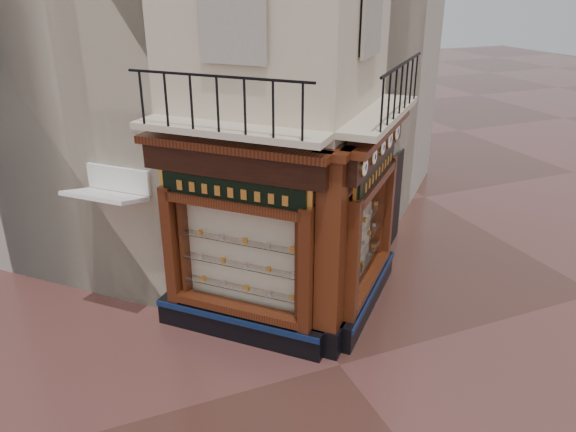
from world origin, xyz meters
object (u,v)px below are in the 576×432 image
awning (121,314)px  clock_c (382,147)px  signboard_left (232,191)px  clock_a (364,167)px  corner_pilaster (330,259)px  clock_e (396,131)px  signboard_right (376,171)px  clock_d (389,139)px  clock_b (374,156)px

awning → clock_c: bearing=-156.1°
signboard_left → clock_a: bearing=-163.0°
corner_pilaster → signboard_left: (-1.46, 1.01, 1.15)m
clock_e → signboard_right: (-0.91, -0.75, -0.52)m
clock_d → clock_c: bearing=180.0°
clock_a → clock_c: bearing=0.0°
clock_d → clock_e: clock_e is taller
clock_a → awning: size_ratio=0.23×
clock_d → awning: size_ratio=0.26×
corner_pilaster → awning: (-3.49, 2.78, -1.95)m
clock_c → signboard_left: 2.98m
signboard_right → clock_b: bearing=-171.5°
clock_d → clock_a: bearing=180.0°
clock_a → clock_d: (1.34, 1.34, -0.00)m
corner_pilaster → clock_c: 2.39m
awning → clock_b: bearing=-162.8°
clock_b → clock_e: (1.35, 1.35, -0.00)m
awning → signboard_right: size_ratio=0.70×
clock_b → awning: clock_b is taller
clock_e → signboard_right: bearing=174.6°
clock_d → signboard_left: bearing=139.7°
clock_b → signboard_left: bearing=121.3°
clock_e → awning: 6.96m
corner_pilaster → clock_a: (0.55, -0.05, 1.67)m
clock_b → clock_d: bearing=0.0°
clock_e → awning: clock_e is taller
clock_a → signboard_right: (0.91, 1.07, -0.52)m
clock_a → clock_d: 1.90m
corner_pilaster → clock_b: corner_pilaster is taller
clock_b → clock_c: (0.46, 0.46, -0.00)m
clock_c → clock_d: bearing=-0.0°
clock_b → signboard_right: bearing=8.5°
signboard_right → clock_c: bearing=-131.0°
clock_c → signboard_right: bearing=49.0°
clock_c → awning: size_ratio=0.22×
clock_b → clock_d: (0.88, 0.88, -0.00)m
signboard_left → signboard_right: (2.92, 0.00, 0.00)m
corner_pilaster → signboard_right: (1.46, 1.01, 1.15)m
signboard_left → clock_b: bearing=-148.7°
clock_a → signboard_right: clock_a is taller
signboard_right → signboard_left: bearing=135.0°
clock_d → clock_e: (0.48, 0.48, 0.00)m
clock_a → corner_pilaster: bearing=129.3°
awning → clock_e: bearing=-144.8°
clock_a → clock_e: 2.57m
clock_d → clock_e: size_ratio=0.94×
clock_d → signboard_right: 0.73m
clock_c → awning: 6.43m
clock_a → awning: clock_a is taller
signboard_left → signboard_right: 2.92m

